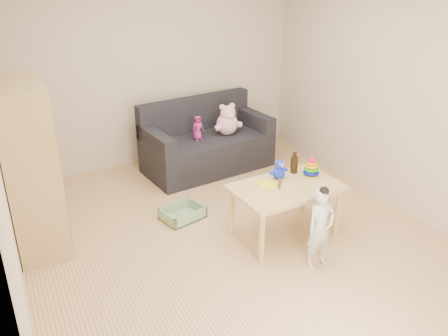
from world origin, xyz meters
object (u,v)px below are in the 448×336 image
wardrobe (30,168)px  play_table (285,211)px  sofa (208,153)px  toddler (320,229)px

wardrobe → play_table: 2.52m
sofa → play_table: bearing=-96.7°
wardrobe → sofa: (2.25, 0.91, -0.59)m
wardrobe → toddler: 2.77m
sofa → play_table: play_table is taller
wardrobe → toddler: size_ratio=2.13×
play_table → toddler: bearing=-90.8°
sofa → toddler: 2.47m
sofa → toddler: toddler is taller
wardrobe → toddler: (2.25, -1.55, -0.44)m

